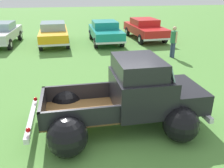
{
  "coord_description": "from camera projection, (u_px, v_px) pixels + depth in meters",
  "views": [
    {
      "loc": [
        -1.12,
        -5.53,
        3.62
      ],
      "look_at": [
        0.0,
        0.75,
        0.95
      ],
      "focal_mm": 37.72,
      "sensor_mm": 36.0,
      "label": 1
    }
  ],
  "objects": [
    {
      "name": "show_car_3",
      "position": [
        145.0,
        28.0,
        16.93
      ],
      "size": [
        2.2,
        4.8,
        1.43
      ],
      "rotation": [
        0.0,
        0.0,
        -1.51
      ],
      "color": "black",
      "rests_on": "ground"
    },
    {
      "name": "show_car_0",
      "position": [
        1.0,
        33.0,
        15.25
      ],
      "size": [
        2.02,
        4.49,
        1.43
      ],
      "rotation": [
        0.0,
        0.0,
        -1.61
      ],
      "color": "black",
      "rests_on": "ground"
    },
    {
      "name": "ground_plane",
      "position": [
        117.0,
        125.0,
        6.6
      ],
      "size": [
        80.0,
        80.0,
        0.0
      ],
      "primitive_type": "plane",
      "color": "#548C3D"
    },
    {
      "name": "vintage_pickup_truck",
      "position": [
        131.0,
        100.0,
        6.38
      ],
      "size": [
        4.65,
        2.82,
        1.96
      ],
      "rotation": [
        0.0,
        0.0,
        0.02
      ],
      "color": "black",
      "rests_on": "ground"
    },
    {
      "name": "spectator_0",
      "position": [
        174.0,
        40.0,
        12.49
      ],
      "size": [
        0.4,
        0.54,
        1.66
      ],
      "rotation": [
        0.0,
        0.0,
        0.2
      ],
      "color": "navy",
      "rests_on": "ground"
    },
    {
      "name": "show_car_1",
      "position": [
        54.0,
        33.0,
        15.34
      ],
      "size": [
        1.97,
        4.4,
        1.43
      ],
      "rotation": [
        0.0,
        0.0,
        -1.53
      ],
      "color": "black",
      "rests_on": "ground"
    },
    {
      "name": "show_car_2",
      "position": [
        105.0,
        31.0,
        15.84
      ],
      "size": [
        1.95,
        4.3,
        1.43
      ],
      "rotation": [
        0.0,
        0.0,
        -1.55
      ],
      "color": "black",
      "rests_on": "ground"
    }
  ]
}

